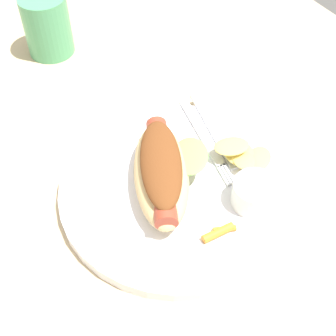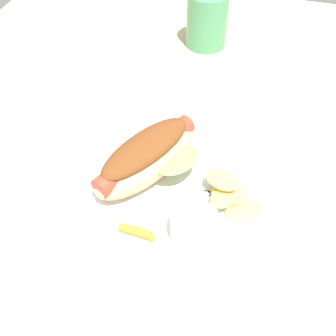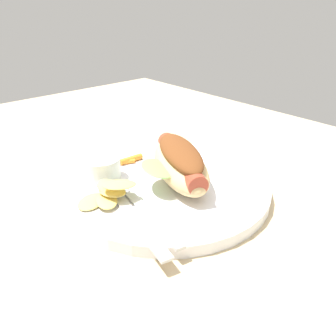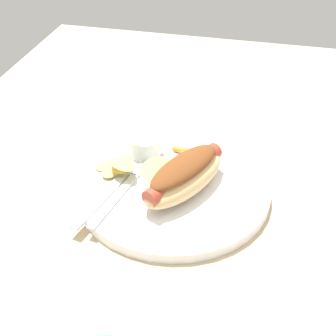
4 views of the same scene
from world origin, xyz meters
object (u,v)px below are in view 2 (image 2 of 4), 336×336
(chips_pile, at_px, (230,194))
(plate, at_px, (159,184))
(fork, at_px, (222,164))
(carrot_garnish, at_px, (137,232))
(drinking_cup, at_px, (207,20))
(hot_dog, at_px, (147,156))
(sauce_ramekin, at_px, (195,227))
(knife, at_px, (238,163))

(chips_pile, bearing_deg, plate, 84.17)
(plate, relative_size, fork, 1.79)
(fork, xyz_separation_m, carrot_garnish, (-0.13, 0.07, 0.00))
(carrot_garnish, bearing_deg, drinking_cup, 2.35)
(drinking_cup, bearing_deg, plate, -177.19)
(hot_dog, distance_m, drinking_cup, 0.34)
(chips_pile, bearing_deg, carrot_garnish, 129.95)
(sauce_ramekin, height_order, knife, sauce_ramekin)
(plate, height_order, sauce_ramekin, sauce_ramekin)
(hot_dog, bearing_deg, plate, 88.92)
(sauce_ramekin, distance_m, chips_pile, 0.07)
(hot_dog, height_order, sauce_ramekin, hot_dog)
(plate, bearing_deg, knife, -59.39)
(chips_pile, relative_size, carrot_garnish, 1.90)
(carrot_garnish, bearing_deg, knife, -33.21)
(sauce_ramekin, bearing_deg, fork, -4.82)
(plate, relative_size, chips_pile, 3.48)
(hot_dog, xyz_separation_m, carrot_garnish, (-0.09, -0.02, -0.02))
(sauce_ramekin, bearing_deg, hot_dog, 45.51)
(carrot_garnish, bearing_deg, hot_dog, 11.01)
(fork, relative_size, drinking_cup, 1.69)
(hot_dog, xyz_separation_m, fork, (0.04, -0.09, -0.03))
(plate, xyz_separation_m, carrot_garnish, (-0.08, -0.00, 0.01))
(chips_pile, distance_m, drinking_cup, 0.38)
(sauce_ramekin, relative_size, carrot_garnish, 1.21)
(hot_dog, distance_m, chips_pile, 0.11)
(knife, height_order, drinking_cup, drinking_cup)
(hot_dog, distance_m, sauce_ramekin, 0.11)
(sauce_ramekin, xyz_separation_m, fork, (0.11, -0.01, -0.01))
(plate, distance_m, drinking_cup, 0.35)
(hot_dog, relative_size, chips_pile, 2.08)
(knife, relative_size, chips_pile, 1.77)
(hot_dog, relative_size, drinking_cup, 1.80)
(hot_dog, distance_m, carrot_garnish, 0.10)
(sauce_ramekin, relative_size, fork, 0.33)
(plate, xyz_separation_m, sauce_ramekin, (-0.07, -0.06, 0.02))
(chips_pile, xyz_separation_m, drinking_cup, (0.36, 0.11, 0.02))
(carrot_garnish, distance_m, drinking_cup, 0.44)
(sauce_ramekin, distance_m, knife, 0.13)
(chips_pile, bearing_deg, fork, 19.69)
(knife, bearing_deg, drinking_cup, -146.76)
(chips_pile, height_order, carrot_garnish, chips_pile)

